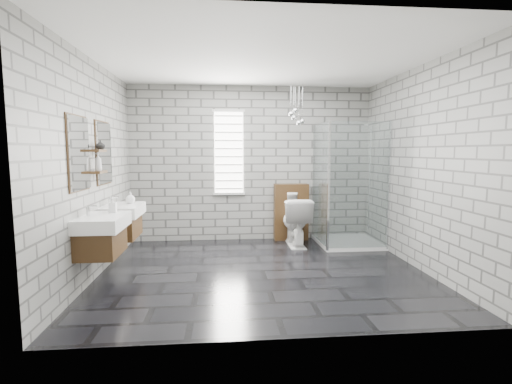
{
  "coord_description": "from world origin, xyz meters",
  "views": [
    {
      "loc": [
        -0.51,
        -4.73,
        1.57
      ],
      "look_at": [
        -0.05,
        0.35,
        1.01
      ],
      "focal_mm": 26.0,
      "sensor_mm": 36.0,
      "label": 1
    }
  ],
  "objects": [
    {
      "name": "floor",
      "position": [
        0.0,
        0.0,
        -0.01
      ],
      "size": [
        4.2,
        3.6,
        0.02
      ],
      "primitive_type": "cube",
      "color": "black",
      "rests_on": "ground"
    },
    {
      "name": "ceiling",
      "position": [
        0.0,
        0.0,
        2.71
      ],
      "size": [
        4.2,
        3.6,
        0.02
      ],
      "primitive_type": "cube",
      "color": "white",
      "rests_on": "wall_back"
    },
    {
      "name": "wall_back",
      "position": [
        0.0,
        1.81,
        1.35
      ],
      "size": [
        4.2,
        0.02,
        2.7
      ],
      "primitive_type": "cube",
      "color": "gray",
      "rests_on": "floor"
    },
    {
      "name": "wall_front",
      "position": [
        0.0,
        -1.81,
        1.35
      ],
      "size": [
        4.2,
        0.02,
        2.7
      ],
      "primitive_type": "cube",
      "color": "gray",
      "rests_on": "floor"
    },
    {
      "name": "wall_left",
      "position": [
        -2.11,
        0.0,
        1.35
      ],
      "size": [
        0.02,
        3.6,
        2.7
      ],
      "primitive_type": "cube",
      "color": "gray",
      "rests_on": "floor"
    },
    {
      "name": "wall_right",
      "position": [
        2.11,
        0.0,
        1.35
      ],
      "size": [
        0.02,
        3.6,
        2.7
      ],
      "primitive_type": "cube",
      "color": "gray",
      "rests_on": "floor"
    },
    {
      "name": "vanity_left",
      "position": [
        -1.91,
        -0.48,
        0.76
      ],
      "size": [
        0.47,
        0.7,
        1.57
      ],
      "color": "#432B14",
      "rests_on": "wall_left"
    },
    {
      "name": "vanity_right",
      "position": [
        -1.91,
        0.39,
        0.76
      ],
      "size": [
        0.47,
        0.7,
        1.57
      ],
      "color": "#432B14",
      "rests_on": "wall_left"
    },
    {
      "name": "shelf_lower",
      "position": [
        -2.03,
        -0.05,
        1.32
      ],
      "size": [
        0.14,
        0.3,
        0.03
      ],
      "primitive_type": "cube",
      "color": "#432B14",
      "rests_on": "wall_left"
    },
    {
      "name": "shelf_upper",
      "position": [
        -2.03,
        -0.05,
        1.58
      ],
      "size": [
        0.14,
        0.3,
        0.03
      ],
      "primitive_type": "cube",
      "color": "#432B14",
      "rests_on": "wall_left"
    },
    {
      "name": "window",
      "position": [
        -0.4,
        1.78,
        1.55
      ],
      "size": [
        0.56,
        0.05,
        1.48
      ],
      "color": "white",
      "rests_on": "wall_back"
    },
    {
      "name": "cistern_panel",
      "position": [
        0.69,
        1.7,
        0.5
      ],
      "size": [
        0.6,
        0.2,
        1.0
      ],
      "primitive_type": "cube",
      "color": "#432B14",
      "rests_on": "floor"
    },
    {
      "name": "flush_plate",
      "position": [
        0.69,
        1.6,
        0.8
      ],
      "size": [
        0.18,
        0.01,
        0.12
      ],
      "primitive_type": "cube",
      "color": "silver",
      "rests_on": "cistern_panel"
    },
    {
      "name": "shower_enclosure",
      "position": [
        1.5,
        1.18,
        0.5
      ],
      "size": [
        1.0,
        1.0,
        2.03
      ],
      "color": "white",
      "rests_on": "floor"
    },
    {
      "name": "pendant_cluster",
      "position": [
        0.7,
        1.36,
        2.14
      ],
      "size": [
        0.3,
        0.19,
        0.71
      ],
      "color": "silver",
      "rests_on": "ceiling"
    },
    {
      "name": "toilet",
      "position": [
        0.69,
        1.29,
        0.4
      ],
      "size": [
        0.46,
        0.8,
        0.81
      ],
      "primitive_type": "imported",
      "rotation": [
        0.0,
        0.0,
        3.13
      ],
      "color": "white",
      "rests_on": "floor"
    },
    {
      "name": "soap_bottle_a",
      "position": [
        -1.82,
        -0.24,
        0.94
      ],
      "size": [
        0.08,
        0.08,
        0.17
      ],
      "primitive_type": "imported",
      "rotation": [
        0.0,
        0.0,
        0.02
      ],
      "color": "#B2B2B2",
      "rests_on": "vanity_left"
    },
    {
      "name": "soap_bottle_b",
      "position": [
        -1.8,
        0.52,
        0.93
      ],
      "size": [
        0.16,
        0.16,
        0.16
      ],
      "primitive_type": "imported",
      "rotation": [
        0.0,
        0.0,
        0.32
      ],
      "color": "#B2B2B2",
      "rests_on": "vanity_right"
    },
    {
      "name": "soap_bottle_c",
      "position": [
        -2.02,
        -0.06,
        1.44
      ],
      "size": [
        0.11,
        0.11,
        0.21
      ],
      "primitive_type": "imported",
      "rotation": [
        0.0,
        0.0,
        -0.42
      ],
      "color": "#B2B2B2",
      "rests_on": "shelf_lower"
    },
    {
      "name": "vase",
      "position": [
        -2.02,
        0.05,
        1.65
      ],
      "size": [
        0.12,
        0.12,
        0.12
      ],
      "primitive_type": "imported",
      "rotation": [
        0.0,
        0.0,
        -0.14
      ],
      "color": "#B2B2B2",
      "rests_on": "shelf_upper"
    }
  ]
}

